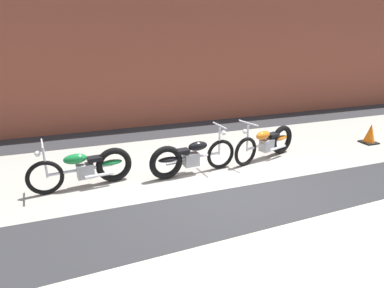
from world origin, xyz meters
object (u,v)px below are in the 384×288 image
Objects in this scene: motorcycle_orange at (269,142)px; traffic_cone at (370,134)px; motorcycle_green at (89,167)px; motorcycle_black at (188,157)px.

motorcycle_orange is 3.53× the size of traffic_cone.
motorcycle_green is 7.45m from traffic_cone.
motorcycle_orange is 3.25m from traffic_cone.
traffic_cone is (5.43, 0.30, -0.15)m from motorcycle_black.
motorcycle_orange is (2.18, 0.28, 0.00)m from motorcycle_black.
motorcycle_green is at bearing -178.84° from traffic_cone.
motorcycle_black is (2.01, -0.14, 0.00)m from motorcycle_green.
traffic_cone is at bearing -2.31° from motorcycle_black.
motorcycle_green is 4.20m from motorcycle_orange.
motorcycle_orange is (4.20, 0.14, 0.00)m from motorcycle_green.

